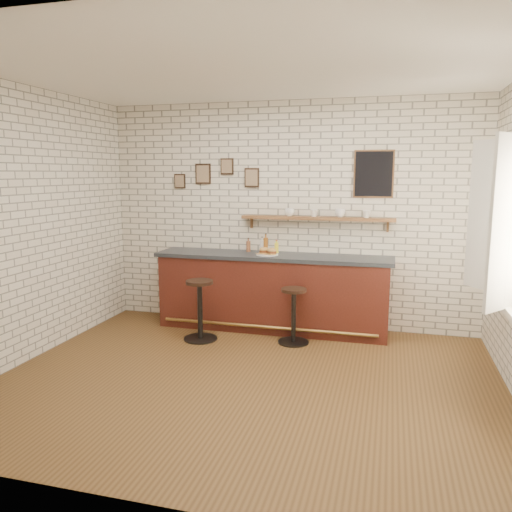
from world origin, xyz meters
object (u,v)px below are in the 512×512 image
object	(u,v)px
bitters_bottle_brown	(248,246)
bitters_bottle_white	(262,246)
shelf_cup_b	(314,213)
book_upper	(510,299)
shelf_cup_a	(290,212)
bar_stool_left	(200,308)
shelf_cup_c	(340,213)
sandwich_plate	(267,255)
shelf_cup_d	(367,214)
bitters_bottle_amber	(266,245)
bar_stool_right	(294,314)
book_lower	(511,303)
ciabatta_sandwich	(268,251)
bar_counter	(272,292)
condiment_bottle_yellow	(276,247)

from	to	relation	value
bitters_bottle_brown	bitters_bottle_white	xyz separation A→B (m)	(0.19, -0.00, 0.01)
bitters_bottle_white	shelf_cup_b	distance (m)	0.82
bitters_bottle_white	book_upper	distance (m)	3.20
bitters_bottle_white	shelf_cup_a	world-z (taller)	shelf_cup_a
bar_stool_left	shelf_cup_c	xyz separation A→B (m)	(1.61, 0.86, 1.15)
shelf_cup_c	sandwich_plate	bearing A→B (deg)	127.63
shelf_cup_c	shelf_cup_d	world-z (taller)	shelf_cup_c
bitters_bottle_white	shelf_cup_d	bearing A→B (deg)	2.13
bitters_bottle_brown	bitters_bottle_white	world-z (taller)	bitters_bottle_white
bitters_bottle_amber	shelf_cup_a	world-z (taller)	shelf_cup_a
shelf_cup_c	shelf_cup_b	bearing A→B (deg)	111.37
bitters_bottle_amber	shelf_cup_d	distance (m)	1.38
bar_stool_right	book_upper	xyz separation A→B (m)	(2.14, -1.08, 0.59)
sandwich_plate	bitters_bottle_brown	distance (m)	0.39
bar_stool_left	shelf_cup_b	size ratio (longest dim) A/B	7.55
bar_stool_left	book_lower	bearing A→B (deg)	-15.88
shelf_cup_a	book_lower	bearing A→B (deg)	-53.55
sandwich_plate	shelf_cup_a	distance (m)	0.64
bitters_bottle_brown	shelf_cup_b	bearing A→B (deg)	3.29
sandwich_plate	bar_stool_right	size ratio (longest dim) A/B	0.41
ciabatta_sandwich	bar_stool_right	size ratio (longest dim) A/B	0.39
bitters_bottle_brown	bitters_bottle_white	bearing A→B (deg)	-0.00
sandwich_plate	bitters_bottle_brown	xyz separation A→B (m)	(-0.31, 0.21, 0.07)
bar_stool_right	shelf_cup_c	distance (m)	1.44
bar_stool_left	sandwich_plate	bearing A→B (deg)	39.77
bitters_bottle_amber	bar_counter	bearing A→B (deg)	-49.36
ciabatta_sandwich	bar_stool_left	xyz separation A→B (m)	(-0.72, -0.59, -0.66)
shelf_cup_c	bar_stool_right	bearing A→B (deg)	166.95
bitters_bottle_brown	book_lower	bearing A→B (deg)	-31.04
bitters_bottle_white	bitters_bottle_amber	xyz separation A→B (m)	(0.05, 0.00, 0.02)
shelf_cup_b	book_lower	size ratio (longest dim) A/B	0.42
ciabatta_sandwich	shelf_cup_d	distance (m)	1.34
sandwich_plate	bar_stool_right	xyz separation A→B (m)	(0.44, -0.41, -0.65)
ciabatta_sandwich	bar_stool_left	distance (m)	1.14
shelf_cup_d	shelf_cup_b	bearing A→B (deg)	-171.07
sandwich_plate	shelf_cup_c	distance (m)	1.08
shelf_cup_a	shelf_cup_b	world-z (taller)	shelf_cup_a
shelf_cup_d	shelf_cup_c	bearing A→B (deg)	-171.07
bar_stool_right	shelf_cup_d	xyz separation A→B (m)	(0.80, 0.68, 1.18)
shelf_cup_b	bitters_bottle_white	bearing A→B (deg)	139.68
bitters_bottle_brown	bar_stool_right	size ratio (longest dim) A/B	0.27
shelf_cup_c	bar_stool_left	bearing A→B (deg)	139.31
sandwich_plate	condiment_bottle_yellow	bearing A→B (deg)	70.39
bitters_bottle_amber	shelf_cup_d	xyz separation A→B (m)	(1.31, 0.05, 0.43)
sandwich_plate	condiment_bottle_yellow	distance (m)	0.24
shelf_cup_b	shelf_cup_c	bearing A→B (deg)	-44.53
bar_counter	bitters_bottle_white	size ratio (longest dim) A/B	14.75
sandwich_plate	bitters_bottle_white	bearing A→B (deg)	120.13
condiment_bottle_yellow	shelf_cup_d	size ratio (longest dim) A/B	1.66
bitters_bottle_brown	shelf_cup_a	world-z (taller)	shelf_cup_a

